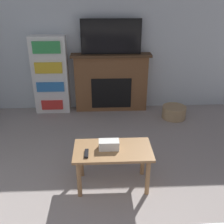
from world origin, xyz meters
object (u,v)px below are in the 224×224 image
Objects in this scene: fireplace at (111,82)px; bookshelf at (51,75)px; coffee_table at (113,155)px; storage_basket at (174,112)px; tv at (111,37)px.

bookshelf is (-1.07, -0.02, 0.16)m from fireplace.
storage_basket is at bearing 55.74° from coffee_table.
fireplace is at bearing 88.04° from coffee_table.
fireplace is 1.37× the size of tv.
coffee_table is 0.62× the size of bookshelf.
fireplace is 0.81m from tv.
fireplace is 1.24m from storage_basket.
tv is 1.70m from storage_basket.
coffee_table is at bearing -64.65° from bookshelf.
bookshelf is at bearing -178.75° from fireplace.
coffee_table is (-0.07, -2.11, -0.94)m from tv.
storage_basket is (1.09, -0.43, -0.42)m from fireplace.
fireplace is at bearing 158.53° from storage_basket.
coffee_table is at bearing -91.98° from tv.
fireplace is 2.14m from coffee_table.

